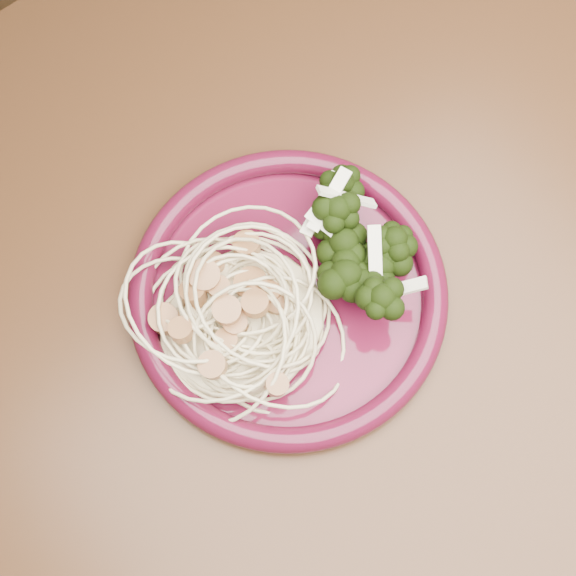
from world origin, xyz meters
The scene contains 6 objects.
dining_table centered at (0.00, 0.00, 0.65)m, with size 1.20×0.80×0.75m.
dinner_plate centered at (-0.05, 0.02, 0.76)m, with size 0.26×0.26×0.02m.
spaghetti_pile centered at (-0.10, 0.03, 0.77)m, with size 0.13×0.12×0.03m, color beige.
scallop_cluster centered at (-0.10, 0.03, 0.81)m, with size 0.12×0.12×0.04m, color #A97443, non-canonical shape.
broccoli_pile centered at (0.00, 0.02, 0.78)m, with size 0.08×0.14×0.05m, color black.
onion_garnish centered at (0.00, 0.02, 0.81)m, with size 0.06×0.09×0.05m, color #E8E7C4, non-canonical shape.
Camera 1 is at (-0.19, -0.14, 1.34)m, focal length 50.00 mm.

